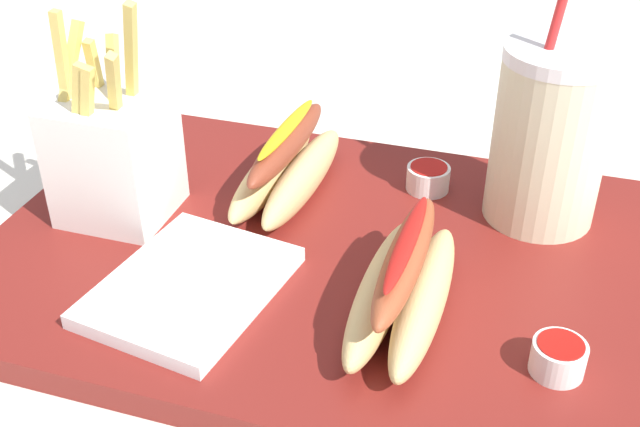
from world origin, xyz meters
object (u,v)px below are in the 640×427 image
(hot_dog_1, at_px, (403,286))
(ketchup_cup_1, at_px, (428,177))
(ketchup_cup_2, at_px, (559,356))
(fries_basket, at_px, (115,154))
(napkin_stack, at_px, (190,286))
(soda_cup, at_px, (550,136))
(hot_dog_2, at_px, (288,166))

(hot_dog_1, distance_m, ketchup_cup_1, 0.17)
(hot_dog_1, distance_m, ketchup_cup_2, 0.10)
(hot_dog_1, bearing_deg, ketchup_cup_2, 167.38)
(fries_basket, height_order, napkin_stack, fries_basket)
(hot_dog_1, relative_size, napkin_stack, 1.16)
(soda_cup, xyz_separation_m, napkin_stack, (0.22, 0.17, -0.06))
(soda_cup, distance_m, napkin_stack, 0.29)
(hot_dog_1, height_order, hot_dog_2, same)
(hot_dog_1, distance_m, napkin_stack, 0.15)
(fries_basket, relative_size, hot_dog_2, 1.08)
(hot_dog_2, bearing_deg, fries_basket, 29.43)
(hot_dog_2, height_order, ketchup_cup_1, hot_dog_2)
(hot_dog_1, bearing_deg, soda_cup, -116.22)
(hot_dog_2, distance_m, ketchup_cup_1, 0.12)
(hot_dog_1, relative_size, ketchup_cup_1, 4.44)
(soda_cup, bearing_deg, hot_dog_1, 63.78)
(fries_basket, bearing_deg, ketchup_cup_1, -155.07)
(soda_cup, relative_size, ketchup_cup_2, 7.19)
(hot_dog_2, height_order, napkin_stack, hot_dog_2)
(hot_dog_1, xyz_separation_m, ketchup_cup_2, (-0.10, 0.02, -0.01))
(hot_dog_2, bearing_deg, ketchup_cup_2, 146.56)
(hot_dog_1, height_order, ketchup_cup_1, hot_dog_1)
(hot_dog_1, height_order, napkin_stack, hot_dog_1)
(ketchup_cup_1, bearing_deg, hot_dog_1, 95.08)
(ketchup_cup_2, distance_m, napkin_stack, 0.25)
(fries_basket, relative_size, ketchup_cup_2, 5.30)
(soda_cup, distance_m, ketchup_cup_2, 0.19)
(hot_dog_2, bearing_deg, napkin_stack, 82.42)
(soda_cup, relative_size, ketchup_cup_1, 6.65)
(fries_basket, height_order, ketchup_cup_2, fries_basket)
(hot_dog_2, relative_size, ketchup_cup_2, 4.91)
(soda_cup, distance_m, fries_basket, 0.33)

